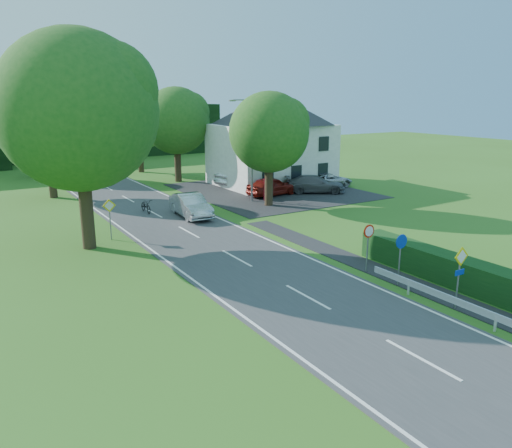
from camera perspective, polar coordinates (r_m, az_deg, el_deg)
road at (r=27.59m, az=-4.27°, el=-2.85°), size 7.00×80.00×0.04m
parking_pad at (r=44.42m, az=1.72°, el=3.83°), size 14.00×16.00×0.04m
line_edge_left at (r=26.33m, az=-10.57°, el=-3.86°), size 0.12×80.00×0.01m
line_edge_right at (r=29.15m, az=1.40°, el=-1.81°), size 0.12×80.00×0.01m
line_centre at (r=27.59m, az=-4.27°, el=-2.80°), size 0.12×80.00×0.01m
tree_main at (r=28.19m, az=-19.41°, el=8.79°), size 9.40×9.40×11.64m
tree_left_far at (r=44.18m, az=-22.62°, el=8.28°), size 7.00×7.00×8.58m
tree_right_far at (r=49.40m, az=-9.05°, el=10.03°), size 7.40×7.40×9.09m
tree_left_back at (r=56.10m, az=-24.17°, el=8.95°), size 6.60×6.60×8.07m
tree_right_back at (r=56.57m, az=-13.17°, el=9.60°), size 6.20×6.20×7.56m
tree_right_mid at (r=37.76m, az=1.50°, el=8.50°), size 7.00×7.00×8.58m
treeline_right at (r=72.42m, az=-15.80°, el=10.20°), size 30.00×5.00×7.00m
house_white at (r=47.42m, az=1.78°, el=9.85°), size 10.60×8.40×8.60m
streetlight at (r=39.20m, az=-0.66°, el=8.98°), size 2.03×0.18×8.00m
sign_priority_right at (r=20.95m, az=22.29°, el=-4.49°), size 0.78×0.09×2.59m
sign_roundabout at (r=22.76m, az=16.21°, el=-2.83°), size 0.64×0.08×2.37m
sign_speed_limit at (r=24.04m, az=12.73°, el=-1.45°), size 0.64×0.11×2.37m
sign_priority_left at (r=30.11m, az=-16.40°, el=1.41°), size 0.78×0.09×2.44m
moving_car at (r=34.90m, az=-7.46°, el=2.12°), size 2.01×4.88×1.57m
motorcycle at (r=36.78m, az=-12.47°, el=2.05°), size 0.65×1.83×0.96m
parked_car_red at (r=42.03m, az=1.82°, el=4.33°), size 4.79×2.46×1.56m
parked_car_silver_a at (r=47.19m, az=-1.83°, el=5.51°), size 5.35×2.95×1.67m
parked_car_grey at (r=43.63m, az=6.77°, el=4.56°), size 5.43×4.47×1.48m
parked_car_silver_b at (r=46.60m, az=8.30°, el=4.99°), size 4.73×2.63×1.25m
parasol at (r=39.78m, az=0.95°, el=3.97°), size 2.63×2.65×1.85m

